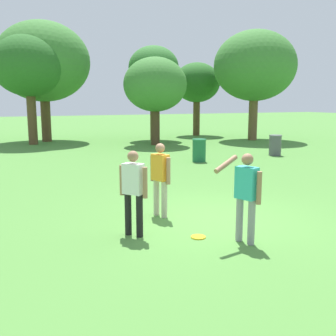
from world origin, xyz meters
The scene contains 13 objects.
ground_plane centered at (0.00, 0.00, 0.00)m, with size 120.00×120.00×0.00m, color #4C8438.
person_thrower centered at (-0.96, 0.71, 0.94)m, with size 0.33×0.58×1.64m.
person_catcher centered at (-0.22, -1.44, 0.96)m, with size 0.80×0.58×1.64m.
person_bystander centered at (-1.93, -0.26, 0.94)m, with size 0.40×0.51×1.64m.
frisbee centered at (-0.86, -0.87, 0.01)m, with size 0.28×0.28×0.03m, color yellow.
trash_can_beside_table centered at (3.63, 7.32, 0.48)m, with size 0.59×0.59×0.96m.
trash_can_further_along centered at (7.79, 7.53, 0.48)m, with size 0.59×0.59×0.96m.
tree_tall_left centered at (-2.08, 17.12, 4.46)m, with size 4.11×4.11×6.25m.
tree_broad_center centered at (-1.14, 18.48, 4.85)m, with size 5.67×5.67×7.28m.
tree_far_right centered at (4.37, 13.94, 3.41)m, with size 3.60×3.60×4.97m.
tree_slender_mid centered at (5.46, 16.83, 4.54)m, with size 3.22×3.22×5.99m.
tree_back_left centered at (9.50, 18.48, 3.77)m, with size 3.34×3.34×5.24m.
tree_back_right centered at (11.23, 14.00, 4.69)m, with size 5.20×5.20×6.92m.
Camera 1 is at (-4.29, -7.10, 2.56)m, focal length 42.01 mm.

